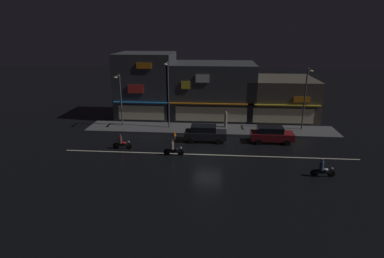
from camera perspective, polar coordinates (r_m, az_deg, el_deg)
ground_plane at (r=29.50m, az=2.87°, el=-4.67°), size 140.00×140.00×0.00m
lane_divider_stripe at (r=29.50m, az=2.87°, el=-4.66°), size 27.28×0.16×0.01m
sidewalk_far at (r=36.87m, az=3.32°, el=0.03°), size 28.71×4.03×0.14m
storefront_left_block at (r=41.82m, az=3.64°, el=7.00°), size 10.81×8.04×7.05m
storefront_center_block at (r=42.25m, az=-8.23°, el=7.83°), size 7.13×6.97×8.30m
storefront_right_block at (r=43.04m, az=15.22°, el=5.46°), size 8.90×8.73×5.18m
streetlamp_west at (r=37.80m, az=-12.87°, el=5.90°), size 0.44×1.64×6.10m
streetlamp_mid at (r=36.04m, az=-4.35°, el=7.03°), size 0.44×1.64×7.62m
streetlamp_east at (r=37.42m, az=19.83°, el=5.93°), size 0.44×1.64×7.00m
pedestrian_on_sidewalk at (r=37.20m, az=6.10°, el=1.67°), size 0.35×0.35×1.92m
parked_car_near_kerb at (r=32.80m, az=2.36°, el=-0.73°), size 4.30×1.98×1.67m
parked_car_trailing at (r=33.41m, az=14.12°, el=-0.92°), size 4.30×1.98×1.67m
motorcycle_lead at (r=27.02m, az=22.47°, el=-6.76°), size 1.90×0.60×1.52m
motorcycle_following at (r=31.40m, az=-12.58°, el=-2.45°), size 1.90×0.60×1.52m
motorcycle_opposite_lane at (r=29.17m, az=-3.43°, el=-3.61°), size 1.90×0.60×1.52m
traffic_cone at (r=34.60m, az=-3.19°, el=-0.80°), size 0.36×0.36×0.55m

